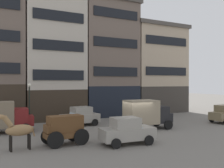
% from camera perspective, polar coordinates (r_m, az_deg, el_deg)
% --- Properties ---
extents(ground_plane, '(120.00, 120.00, 0.00)m').
position_cam_1_polar(ground_plane, '(22.73, 5.17, -10.32)').
color(ground_plane, slate).
extents(building_center_left, '(7.10, 7.32, 16.56)m').
position_cam_1_polar(building_center_left, '(31.49, -13.46, 7.87)').
color(building_center_left, '#33281E').
rests_on(building_center_left, ground_plane).
extents(building_center_right, '(7.57, 7.32, 14.70)m').
position_cam_1_polar(building_center_right, '(33.82, -1.87, 5.79)').
color(building_center_right, black).
rests_on(building_center_right, ground_plane).
extents(building_far_right, '(8.61, 7.32, 12.30)m').
position_cam_1_polar(building_far_right, '(37.78, 8.75, 3.39)').
color(building_far_right, '#38332D').
rests_on(building_far_right, ground_plane).
extents(cargo_wagon, '(2.97, 1.65, 1.98)m').
position_cam_1_polar(cargo_wagon, '(17.75, -10.59, -9.61)').
color(cargo_wagon, brown).
rests_on(cargo_wagon, ground_plane).
extents(draft_horse, '(2.35, 0.69, 2.30)m').
position_cam_1_polar(draft_horse, '(17.09, -20.20, -9.60)').
color(draft_horse, '#937047').
rests_on(draft_horse, ground_plane).
extents(delivery_truck_near, '(4.46, 2.41, 2.62)m').
position_cam_1_polar(delivery_truck_near, '(23.34, 7.76, -6.50)').
color(delivery_truck_near, black).
rests_on(delivery_truck_near, ground_plane).
extents(delivery_truck_far, '(4.49, 2.47, 2.62)m').
position_cam_1_polar(delivery_truck_far, '(23.07, -23.07, -6.61)').
color(delivery_truck_far, maroon).
rests_on(delivery_truck_far, ground_plane).
extents(sedan_dark, '(3.84, 2.15, 1.83)m').
position_cam_1_polar(sedan_dark, '(17.72, 3.35, -10.39)').
color(sedan_dark, gray).
rests_on(sedan_dark, ground_plane).
extents(sedan_light, '(3.83, 2.13, 1.83)m').
position_cam_1_polar(sedan_light, '(25.14, -7.11, -7.17)').
color(sedan_light, gray).
rests_on(sedan_light, ground_plane).
extents(pedestrian_officer, '(0.51, 0.51, 1.79)m').
position_cam_1_polar(pedestrian_officer, '(29.26, 2.96, -5.96)').
color(pedestrian_officer, black).
rests_on(pedestrian_officer, ground_plane).
extents(streetlamp_curbside, '(0.32, 0.32, 4.12)m').
position_cam_1_polar(streetlamp_curbside, '(25.48, -17.98, -3.12)').
color(streetlamp_curbside, black).
rests_on(streetlamp_curbside, ground_plane).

